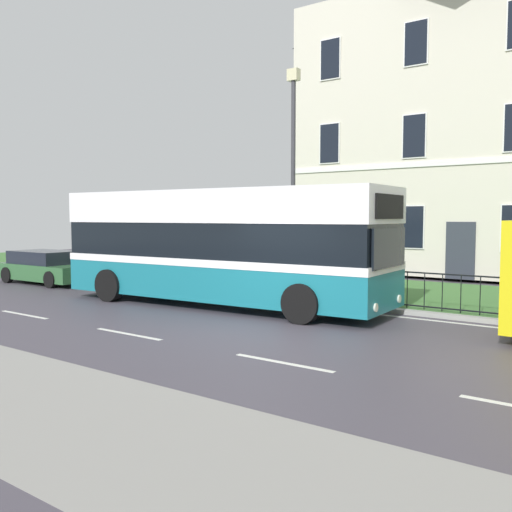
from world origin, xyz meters
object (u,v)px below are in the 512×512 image
at_px(parked_hatchback_00, 47,267).
at_px(street_lamp_post, 293,166).
at_px(single_decker_bus, 221,245).
at_px(georgian_townhouse, 498,118).

distance_m(parked_hatchback_00, street_lamp_post, 10.35).
relative_size(single_decker_bus, parked_hatchback_00, 2.33).
relative_size(georgian_townhouse, parked_hatchback_00, 3.62).
xyz_separation_m(georgian_townhouse, street_lamp_post, (-3.14, -12.01, -2.82)).
xyz_separation_m(parked_hatchback_00, street_lamp_post, (9.40, 2.57, 3.49)).
distance_m(single_decker_bus, parked_hatchback_00, 8.85).
bearing_deg(single_decker_bus, georgian_townhouse, 72.15).
relative_size(single_decker_bus, street_lamp_post, 1.44).
distance_m(georgian_townhouse, parked_hatchback_00, 20.24).
bearing_deg(parked_hatchback_00, georgian_townhouse, 48.19).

